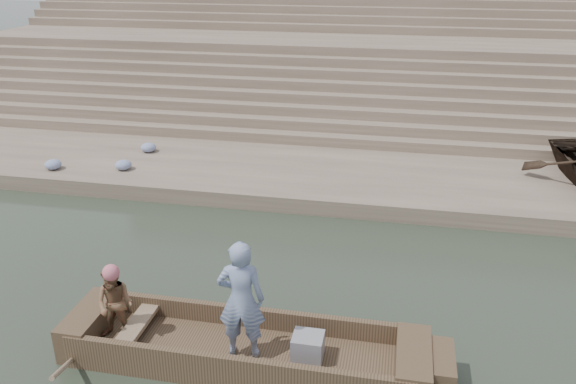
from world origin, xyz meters
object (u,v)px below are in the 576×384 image
(main_rowboat, at_px, (243,355))
(television, at_px, (307,347))
(rowing_man, at_px, (115,304))
(standing_man, at_px, (241,300))

(main_rowboat, height_order, television, television)
(rowing_man, height_order, television, rowing_man)
(main_rowboat, distance_m, rowing_man, 2.13)
(main_rowboat, bearing_deg, rowing_man, -177.24)
(standing_man, bearing_deg, television, 177.64)
(rowing_man, bearing_deg, main_rowboat, 2.82)
(standing_man, bearing_deg, main_rowboat, -82.85)
(rowing_man, distance_m, television, 3.03)
(standing_man, relative_size, rowing_man, 1.54)
(rowing_man, bearing_deg, television, 1.90)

